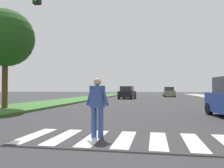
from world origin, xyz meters
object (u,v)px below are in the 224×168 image
Objects in this scene: traffic_light_gantry at (38,12)px; pedestrian_performer at (97,105)px; sedan_distant at (169,92)px; tree_mid at (5,38)px; sedan_midblock at (127,93)px.

traffic_light_gantry is 5.89× the size of pedestrian_performer.
tree_mid is at bearing -113.17° from sedan_distant.
sedan_midblock is at bearing 72.46° from tree_mid.
tree_mid reaches higher than sedan_distant.
pedestrian_performer is 0.40× the size of sedan_midblock.
sedan_midblock reaches higher than pedestrian_performer.
tree_mid is 1.44× the size of sedan_distant.
tree_mid reaches higher than pedestrian_performer.
tree_mid is at bearing 138.60° from pedestrian_performer.
pedestrian_performer is at bearing -41.40° from tree_mid.
traffic_light_gantry reaches higher than sedan_midblock.
pedestrian_performer is 35.34m from sedan_distant.
tree_mid is 1.52× the size of sedan_midblock.
traffic_light_gantry is at bearing -91.80° from sedan_midblock.
sedan_distant is (12.02, 28.09, -3.89)m from tree_mid.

